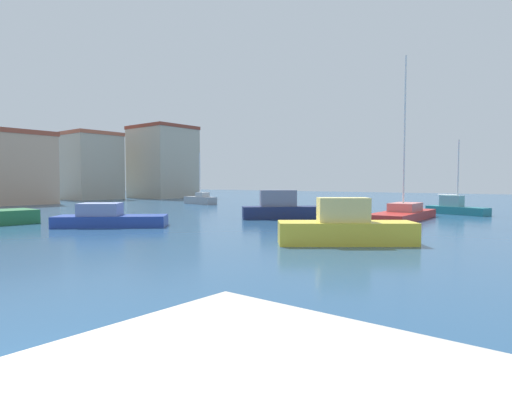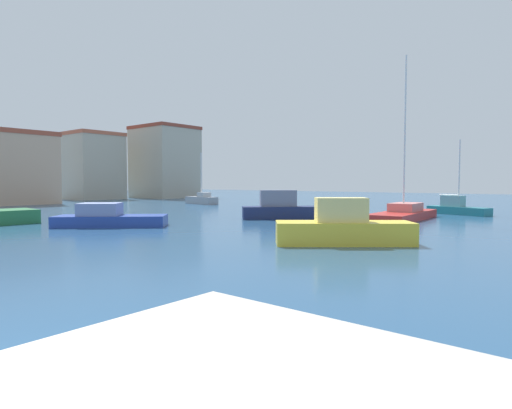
{
  "view_description": "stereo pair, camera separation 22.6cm",
  "coord_description": "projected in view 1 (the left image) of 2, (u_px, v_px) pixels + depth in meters",
  "views": [
    {
      "loc": [
        -1.7,
        -4.95,
        2.51
      ],
      "look_at": [
        20.79,
        13.2,
        0.96
      ],
      "focal_mm": 30.04,
      "sensor_mm": 36.0,
      "label": 1
    },
    {
      "loc": [
        -1.56,
        -5.12,
        2.51
      ],
      "look_at": [
        20.79,
        13.2,
        0.96
      ],
      "focal_mm": 30.04,
      "sensor_mm": 36.0,
      "label": 2
    }
  ],
  "objects": [
    {
      "name": "waterfront_apartments",
      "position": [
        91.0,
        166.0,
        60.83
      ],
      "size": [
        6.8,
        7.0,
        9.46
      ],
      "color": "#B2A893",
      "rests_on": "ground"
    },
    {
      "name": "sailboat_grey_center_channel",
      "position": [
        200.0,
        199.0,
        47.89
      ],
      "size": [
        2.15,
        5.02,
        5.74
      ],
      "color": "gray",
      "rests_on": "water"
    },
    {
      "name": "motorboat_blue_distant_east",
      "position": [
        109.0,
        218.0,
        23.88
      ],
      "size": [
        5.6,
        5.77,
        1.31
      ],
      "color": "#233D93",
      "rests_on": "water"
    },
    {
      "name": "motorboat_navy_behind_lamppost",
      "position": [
        285.0,
        209.0,
        29.03
      ],
      "size": [
        5.4,
        5.49,
        1.94
      ],
      "color": "#19234C",
      "rests_on": "water"
    },
    {
      "name": "warehouse_block",
      "position": [
        163.0,
        162.0,
        66.4
      ],
      "size": [
        7.87,
        8.62,
        11.03
      ],
      "color": "#B2A893",
      "rests_on": "ground"
    },
    {
      "name": "motorboat_yellow_near_pier",
      "position": [
        346.0,
        228.0,
        17.16
      ],
      "size": [
        4.65,
        5.22,
        1.87
      ],
      "color": "gold",
      "rests_on": "water"
    },
    {
      "name": "sailboat_teal_outer_mooring",
      "position": [
        456.0,
        208.0,
        32.87
      ],
      "size": [
        2.59,
        4.79,
        5.7
      ],
      "color": "#1E707A",
      "rests_on": "water"
    },
    {
      "name": "sailboat_red_far_right",
      "position": [
        403.0,
        213.0,
        28.26
      ],
      "size": [
        8.2,
        2.77,
        10.68
      ],
      "color": "#B22823",
      "rests_on": "water"
    },
    {
      "name": "water",
      "position": [
        123.0,
        219.0,
        28.76
      ],
      "size": [
        160.0,
        160.0,
        0.0
      ],
      "primitive_type": "plane",
      "color": "navy",
      "rests_on": "ground"
    }
  ]
}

